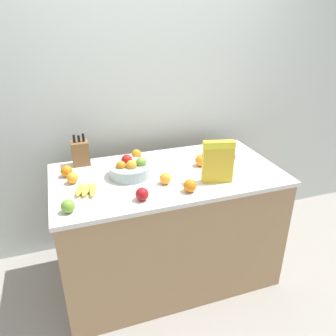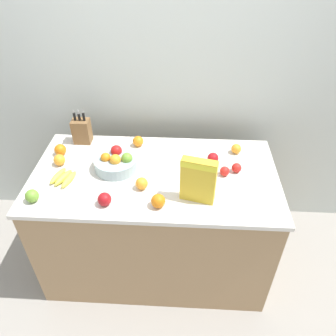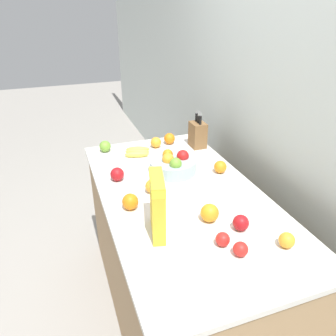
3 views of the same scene
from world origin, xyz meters
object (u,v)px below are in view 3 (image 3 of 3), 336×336
at_px(orange_front_center, 210,213).
at_px(apple_leftmost, 241,223).
at_px(orange_front_left, 156,142).
at_px(orange_mid_left, 130,202).
at_px(fruit_bowl, 173,164).
at_px(orange_near_bowl, 220,167).
at_px(cereal_box, 157,203).
at_px(orange_back_center, 287,240).
at_px(banana_bunch, 137,152).
at_px(orange_by_cereal, 169,139).
at_px(knife_block, 198,134).
at_px(apple_by_knife_block, 117,174).
at_px(apple_front, 241,249).
at_px(orange_mid_right, 152,186).
at_px(apple_middle, 223,239).
at_px(apple_near_bananas, 105,146).

bearing_deg(orange_front_center, apple_leftmost, 43.42).
xyz_separation_m(orange_front_left, orange_mid_left, (0.70, -0.36, 0.00)).
height_order(fruit_bowl, orange_near_bowl, fruit_bowl).
distance_m(cereal_box, orange_back_center, 0.58).
xyz_separation_m(orange_mid_left, orange_near_bowl, (-0.20, 0.62, -0.00)).
relative_size(banana_bunch, orange_near_bowl, 2.54).
xyz_separation_m(orange_front_center, orange_by_cereal, (-0.96, 0.14, -0.00)).
height_order(knife_block, fruit_bowl, knife_block).
height_order(knife_block, cereal_box, cereal_box).
height_order(apple_by_knife_block, orange_front_left, apple_by_knife_block).
xyz_separation_m(orange_front_left, orange_near_bowl, (0.50, 0.26, 0.00)).
height_order(cereal_box, apple_front, cereal_box).
height_order(orange_mid_left, orange_mid_right, orange_mid_left).
bearing_deg(orange_mid_left, fruit_bowl, 131.53).
xyz_separation_m(apple_middle, orange_by_cereal, (-1.14, 0.17, 0.01)).
bearing_deg(apple_near_bananas, apple_front, 15.67).
bearing_deg(apple_middle, orange_near_bowl, 153.18).
xyz_separation_m(knife_block, orange_front_center, (0.84, -0.31, -0.05)).
distance_m(fruit_bowl, orange_front_center, 0.54).
height_order(apple_middle, orange_by_cereal, orange_by_cereal).
distance_m(cereal_box, orange_mid_left, 0.27).
height_order(knife_block, orange_by_cereal, knife_block).
distance_m(cereal_box, orange_front_center, 0.29).
distance_m(banana_bunch, orange_by_cereal, 0.29).
bearing_deg(cereal_box, apple_middle, 66.24).
height_order(orange_front_left, orange_mid_left, orange_mid_left).
bearing_deg(fruit_bowl, knife_block, 135.38).
distance_m(banana_bunch, orange_mid_left, 0.66).
distance_m(apple_middle, orange_mid_right, 0.55).
distance_m(fruit_bowl, orange_near_bowl, 0.29).
xyz_separation_m(banana_bunch, orange_by_cereal, (-0.10, 0.27, 0.02)).
distance_m(knife_block, orange_mid_left, 0.90).
xyz_separation_m(apple_near_bananas, orange_back_center, (1.26, 0.56, -0.00)).
xyz_separation_m(apple_middle, orange_mid_right, (-0.53, -0.16, 0.01)).
distance_m(orange_front_left, orange_near_bowl, 0.57).
relative_size(orange_front_left, orange_near_bowl, 0.99).
bearing_deg(orange_front_left, banana_bunch, -65.03).
xyz_separation_m(fruit_bowl, orange_front_left, (-0.39, 0.01, -0.01)).
height_order(fruit_bowl, apple_near_bananas, fruit_bowl).
height_order(apple_by_knife_block, apple_leftmost, apple_by_knife_block).
relative_size(fruit_bowl, orange_front_center, 3.24).
relative_size(orange_mid_right, orange_back_center, 1.10).
relative_size(knife_block, orange_mid_right, 3.50).
height_order(fruit_bowl, orange_by_cereal, fruit_bowl).
relative_size(banana_bunch, apple_by_knife_block, 2.45).
bearing_deg(orange_mid_left, orange_front_center, 55.88).
height_order(orange_mid_left, orange_near_bowl, orange_mid_left).
relative_size(apple_leftmost, orange_front_center, 0.85).
height_order(cereal_box, orange_by_cereal, cereal_box).
xyz_separation_m(apple_front, orange_by_cereal, (-1.22, 0.13, 0.01)).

